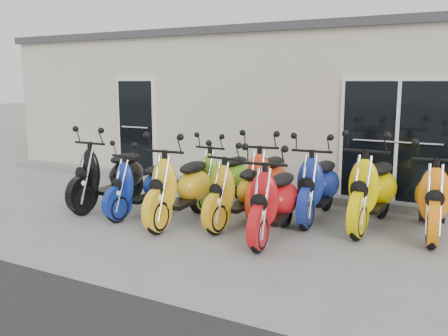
% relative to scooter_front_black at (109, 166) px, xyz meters
% --- Properties ---
extents(ground, '(80.00, 80.00, 0.00)m').
position_rel_scooter_front_black_xyz_m(ground, '(1.89, 0.22, -0.75)').
color(ground, gray).
rests_on(ground, ground).
extents(building, '(14.00, 6.00, 3.20)m').
position_rel_scooter_front_black_xyz_m(building, '(1.89, 5.42, 0.85)').
color(building, beige).
rests_on(building, ground).
extents(roof_cap, '(14.20, 6.20, 0.16)m').
position_rel_scooter_front_black_xyz_m(roof_cap, '(1.89, 5.42, 2.53)').
color(roof_cap, '#3F3F42').
rests_on(roof_cap, building).
extents(front_step, '(14.00, 0.40, 0.15)m').
position_rel_scooter_front_black_xyz_m(front_step, '(1.89, 2.24, -0.67)').
color(front_step, gray).
rests_on(front_step, ground).
extents(door_left, '(1.07, 0.08, 2.22)m').
position_rel_scooter_front_black_xyz_m(door_left, '(-1.31, 2.39, 0.51)').
color(door_left, black).
rests_on(door_left, front_step).
extents(door_right, '(2.02, 0.08, 2.22)m').
position_rel_scooter_front_black_xyz_m(door_right, '(4.49, 2.39, 0.51)').
color(door_right, black).
rests_on(door_right, front_step).
extents(scooter_front_black, '(0.75, 2.03, 1.50)m').
position_rel_scooter_front_black_xyz_m(scooter_front_black, '(0.00, 0.00, 0.00)').
color(scooter_front_black, black).
rests_on(scooter_front_black, ground).
extents(scooter_front_blue, '(0.80, 1.82, 1.30)m').
position_rel_scooter_front_black_xyz_m(scooter_front_blue, '(0.86, -0.13, -0.10)').
color(scooter_front_blue, navy).
rests_on(scooter_front_blue, ground).
extents(scooter_front_orange_a, '(0.90, 2.09, 1.50)m').
position_rel_scooter_front_black_xyz_m(scooter_front_orange_a, '(1.69, -0.23, 0.00)').
color(scooter_front_orange_a, yellow).
rests_on(scooter_front_orange_a, ground).
extents(scooter_front_orange_b, '(0.83, 1.92, 1.39)m').
position_rel_scooter_front_black_xyz_m(scooter_front_orange_b, '(2.56, 0.12, -0.06)').
color(scooter_front_orange_b, gold).
rests_on(scooter_front_orange_b, ground).
extents(scooter_front_red, '(0.92, 2.01, 1.44)m').
position_rel_scooter_front_black_xyz_m(scooter_front_red, '(3.32, -0.26, -0.03)').
color(scooter_front_red, red).
rests_on(scooter_front_red, ground).
extents(scooter_back_green, '(0.83, 1.91, 1.38)m').
position_rel_scooter_front_black_xyz_m(scooter_back_green, '(1.74, 1.09, -0.06)').
color(scooter_back_green, '#69AE1F').
rests_on(scooter_back_green, ground).
extents(scooter_back_red, '(1.02, 2.09, 1.48)m').
position_rel_scooter_front_black_xyz_m(scooter_back_red, '(2.63, 1.02, -0.01)').
color(scooter_back_red, red).
rests_on(scooter_back_red, ground).
extents(scooter_back_blue, '(0.87, 2.05, 1.48)m').
position_rel_scooter_front_black_xyz_m(scooter_back_blue, '(3.54, 1.02, -0.01)').
color(scooter_back_blue, navy).
rests_on(scooter_back_blue, ground).
extents(scooter_back_yellow, '(0.84, 2.14, 1.56)m').
position_rel_scooter_front_black_xyz_m(scooter_back_yellow, '(4.43, 0.96, 0.03)').
color(scooter_back_yellow, '#F2D800').
rests_on(scooter_back_yellow, ground).
extents(scooter_back_extra, '(1.02, 2.09, 1.48)m').
position_rel_scooter_front_black_xyz_m(scooter_back_extra, '(5.28, 1.02, -0.01)').
color(scooter_back_extra, orange).
rests_on(scooter_back_extra, ground).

